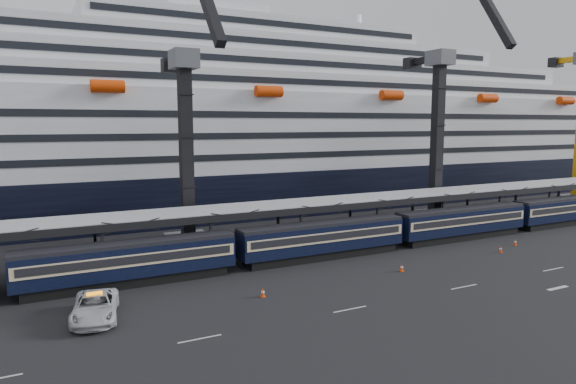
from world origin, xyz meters
name	(u,v)px	position (x,y,z in m)	size (l,w,h in m)	color
ground	(448,272)	(0.00, 0.00, 0.00)	(260.00, 260.00, 0.00)	black
lane_markings	(552,275)	(8.15, -5.23, 0.01)	(111.00, 4.27, 0.02)	beige
train	(349,235)	(-4.65, 10.00, 2.20)	(133.05, 3.00, 4.05)	black
canopy	(364,199)	(0.00, 14.00, 5.25)	(130.00, 6.25, 5.53)	#96999E
cruise_ship	(250,135)	(-1.08, 45.99, 12.34)	(214.09, 28.84, 34.00)	black
crane_dark_near	(187,145)	(-20.00, 18.59, 11.93)	(4.50, 17.75, 35.08)	#505358
crane_dark_mid	(440,130)	(15.00, 17.59, 13.36)	(4.50, 18.24, 39.64)	#505358
pickup_truck	(95,307)	(-31.72, 2.91, 0.93)	(3.09, 6.70, 1.86)	silver
traffic_cone_c	(263,292)	(-18.79, 1.72, 0.39)	(0.40, 0.40, 0.80)	#EC3C07
traffic_cone_d	(402,267)	(-3.76, 2.27, 0.40)	(0.40, 0.40, 0.80)	#EC3C07
traffic_cone_e	(501,249)	(10.93, 3.10, 0.36)	(0.37, 0.37, 0.73)	#EC3C07
traffic_cone_f	(515,242)	(15.23, 4.67, 0.37)	(0.37, 0.37, 0.75)	#EC3C07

